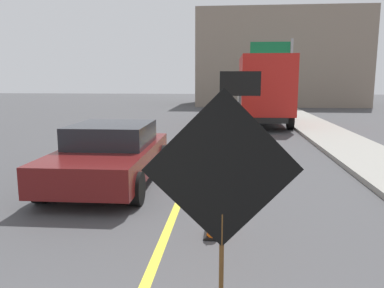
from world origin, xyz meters
name	(u,v)px	position (x,y,z in m)	size (l,w,h in m)	color
lane_center_stripe	(180,199)	(0.00, 6.00, 0.00)	(0.14, 36.00, 0.01)	yellow
roadwork_sign	(223,174)	(0.90, 2.34, 1.47)	(1.62, 0.22, 2.33)	#593819
arrow_board_trailer	(239,128)	(1.40, 13.78, 0.48)	(1.60, 1.85, 2.70)	orange
box_truck	(263,89)	(2.75, 19.18, 1.88)	(2.62, 7.48, 3.50)	black
pickup_car	(110,154)	(-1.76, 7.07, 0.70)	(2.18, 4.49, 1.38)	#591414
highway_guide_sign	(279,63)	(4.24, 24.80, 3.42)	(2.79, 0.18, 5.00)	gray
far_building_block	(277,60)	(5.45, 35.80, 4.15)	(14.69, 8.86, 8.30)	gray
traffic_cone_near_sign	(216,217)	(0.78, 4.19, 0.32)	(0.36, 0.36, 0.65)	black
traffic_cone_mid_lane	(218,179)	(0.76, 6.21, 0.38)	(0.36, 0.36, 0.78)	black
traffic_cone_far_lane	(228,160)	(0.95, 8.48, 0.30)	(0.36, 0.36, 0.61)	black
traffic_cone_curbside	(226,145)	(0.88, 10.80, 0.31)	(0.36, 0.36, 0.63)	black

